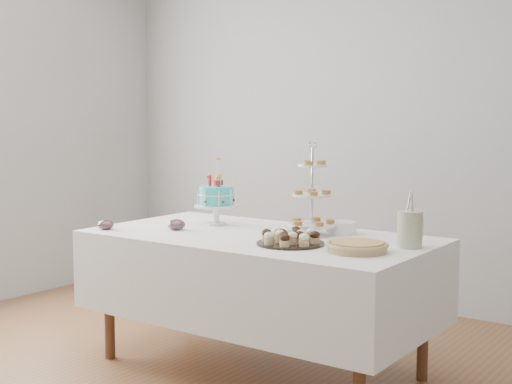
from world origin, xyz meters
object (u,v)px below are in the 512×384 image
Objects in this scene: cupcake_tray at (291,237)px; utensil_pitcher at (410,228)px; birthday_cake at (216,207)px; jam_bowl_b at (176,225)px; pastry_plate at (305,225)px; tiered_stand at (312,196)px; jam_bowl_a at (106,225)px; pie at (357,246)px; plate_stack at (341,228)px; table at (259,275)px.

utensil_pitcher is at bearing 27.48° from cupcake_tray.
birthday_cake is 3.81× the size of jam_bowl_b.
pastry_plate is at bearing 41.71° from jam_bowl_b.
jam_bowl_a is at bearing -153.95° from tiered_stand.
pie is 0.56m from tiered_stand.
cupcake_tray is 0.46m from plate_stack.
tiered_stand reaches higher than jam_bowl_b.
utensil_pitcher is at bearing 10.90° from jam_bowl_b.
jam_bowl_a is (-0.92, -0.73, 0.01)m from pastry_plate.
pastry_plate is (-0.60, 0.50, -0.01)m from pie.
jam_bowl_a is 1.75m from utensil_pitcher.
table is 0.56m from birthday_cake.
pastry_plate is at bearing 113.93° from cupcake_tray.
jam_bowl_b is at bearing 178.56° from cupcake_tray.
cupcake_tray is at bearing -78.27° from tiered_stand.
tiered_stand reaches higher than cupcake_tray.
cupcake_tray is (0.73, -0.31, -0.07)m from birthday_cake.
birthday_cake is at bearing 160.97° from table.
pie is 0.79m from pastry_plate.
birthday_cake is at bearing 77.15° from jam_bowl_b.
table is 0.74m from pie.
pie reaches higher than table.
utensil_pitcher is (1.68, 0.48, 0.07)m from jam_bowl_a.
jam_bowl_a is at bearing -156.50° from table.
cupcake_tray is 3.64× the size of jam_bowl_a.
utensil_pitcher is at bearing -4.41° from tiered_stand.
table is 0.53m from tiered_stand.
tiered_stand reaches higher than utensil_pitcher.
tiered_stand is 0.33m from pastry_plate.
table is at bearing -21.55° from birthday_cake.
tiered_stand is (0.24, 0.16, 0.45)m from table.
plate_stack is at bearing 162.25° from utensil_pitcher.
pastry_plate is at bearing 129.33° from tiered_stand.
table is 6.82× the size of utensil_pitcher.
pastry_plate is at bearing 78.40° from table.
table is at bearing 15.81° from jam_bowl_b.
table is at bearing -139.73° from plate_stack.
birthday_cake is at bearing -156.42° from pastry_plate.
plate_stack is at bearing 8.43° from birthday_cake.
plate_stack is (0.78, 0.15, -0.08)m from birthday_cake.
utensil_pitcher is at bearing 7.94° from table.
plate_stack is at bearing 84.65° from cupcake_tray.
birthday_cake is 1.61× the size of pastry_plate.
cupcake_tray is 1.14× the size of pie.
pastry_plate is 1.17m from jam_bowl_a.
cupcake_tray is at bearing -27.34° from table.
tiered_stand is 0.82m from jam_bowl_b.
pastry_plate is 0.81m from utensil_pitcher.
utensil_pitcher is (0.53, 0.28, 0.06)m from cupcake_tray.
cupcake_tray is at bearing -1.44° from jam_bowl_b.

